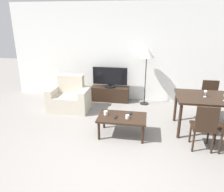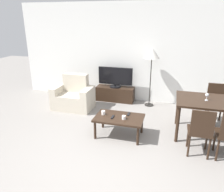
% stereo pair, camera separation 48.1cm
% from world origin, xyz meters
% --- Properties ---
extents(ground_plane, '(18.00, 18.00, 0.00)m').
position_xyz_m(ground_plane, '(0.00, 0.00, 0.00)').
color(ground_plane, gray).
extents(wall_back, '(6.93, 0.06, 2.70)m').
position_xyz_m(wall_back, '(0.00, 3.28, 1.35)').
color(wall_back, white).
rests_on(wall_back, ground_plane).
extents(armchair, '(1.02, 0.65, 0.89)m').
position_xyz_m(armchair, '(-1.45, 2.19, 0.31)').
color(armchair, beige).
rests_on(armchair, ground_plane).
extents(tv_stand, '(1.08, 0.37, 0.41)m').
position_xyz_m(tv_stand, '(-0.53, 3.02, 0.21)').
color(tv_stand, black).
rests_on(tv_stand, ground_plane).
extents(tv, '(0.97, 0.32, 0.57)m').
position_xyz_m(tv, '(-0.53, 3.02, 0.70)').
color(tv, black).
rests_on(tv, tv_stand).
extents(coffee_table, '(0.96, 0.61, 0.41)m').
position_xyz_m(coffee_table, '(0.06, 1.10, 0.37)').
color(coffee_table, black).
rests_on(coffee_table, ground_plane).
extents(dining_table, '(1.30, 0.91, 0.77)m').
position_xyz_m(dining_table, '(1.77, 1.57, 0.68)').
color(dining_table, black).
rests_on(dining_table, ground_plane).
extents(dining_chair_near, '(0.40, 0.40, 0.89)m').
position_xyz_m(dining_chair_near, '(1.55, 0.81, 0.50)').
color(dining_chair_near, black).
rests_on(dining_chair_near, ground_plane).
extents(dining_chair_far, '(0.40, 0.40, 0.89)m').
position_xyz_m(dining_chair_far, '(2.00, 2.33, 0.50)').
color(dining_chair_far, black).
rests_on(dining_chair_far, ground_plane).
extents(floor_lamp, '(0.40, 0.40, 1.56)m').
position_xyz_m(floor_lamp, '(0.46, 2.92, 1.37)').
color(floor_lamp, black).
rests_on(floor_lamp, ground_plane).
extents(remote_primary, '(0.04, 0.15, 0.02)m').
position_xyz_m(remote_primary, '(0.22, 1.27, 0.42)').
color(remote_primary, black).
rests_on(remote_primary, coffee_table).
extents(remote_secondary, '(0.04, 0.15, 0.02)m').
position_xyz_m(remote_secondary, '(-0.06, 1.04, 0.42)').
color(remote_secondary, black).
rests_on(remote_secondary, coffee_table).
extents(cup_white_near, '(0.08, 0.08, 0.08)m').
position_xyz_m(cup_white_near, '(-0.28, 1.13, 0.46)').
color(cup_white_near, white).
rests_on(cup_white_near, coffee_table).
extents(cup_colored_far, '(0.07, 0.07, 0.07)m').
position_xyz_m(cup_colored_far, '(0.17, 1.03, 0.45)').
color(cup_colored_far, white).
rests_on(cup_colored_far, coffee_table).
extents(wine_glass_left, '(0.07, 0.07, 0.15)m').
position_xyz_m(wine_glass_left, '(1.68, 1.54, 0.88)').
color(wine_glass_left, silver).
rests_on(wine_glass_left, dining_table).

